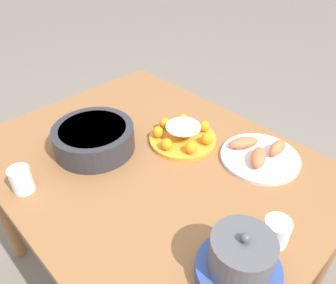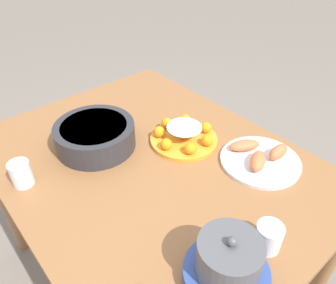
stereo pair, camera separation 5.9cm
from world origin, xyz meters
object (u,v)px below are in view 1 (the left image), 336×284
(serving_bowl, at_px, (94,138))
(cup_far, at_px, (21,180))
(cup_near, at_px, (276,232))
(seafood_platter, at_px, (260,155))
(warming_pot, at_px, (240,262))
(cake_plate, at_px, (183,135))
(dining_table, at_px, (153,180))

(serving_bowl, xyz_separation_m, cup_far, (-0.02, 0.29, -0.01))
(serving_bowl, xyz_separation_m, cup_near, (-0.70, -0.12, -0.01))
(seafood_platter, distance_m, warming_pot, 0.50)
(cake_plate, bearing_deg, seafood_platter, -155.38)
(cake_plate, relative_size, warming_pot, 1.23)
(seafood_platter, height_order, cup_near, cup_near)
(seafood_platter, distance_m, cup_far, 0.82)
(cup_near, bearing_deg, cup_far, 31.36)
(cup_near, bearing_deg, warming_pot, 87.47)
(cup_far, bearing_deg, serving_bowl, -85.58)
(serving_bowl, bearing_deg, warming_pot, 176.58)
(serving_bowl, bearing_deg, cup_far, 94.42)
(dining_table, height_order, cup_near, cup_near)
(serving_bowl, height_order, cup_far, serving_bowl)
(dining_table, distance_m, seafood_platter, 0.41)
(cup_near, bearing_deg, cake_plate, -17.12)
(dining_table, xyz_separation_m, cake_plate, (0.01, -0.17, 0.12))
(seafood_platter, xyz_separation_m, cup_far, (0.45, 0.69, 0.03))
(seafood_platter, relative_size, cup_far, 3.24)
(cup_near, height_order, warming_pot, warming_pot)
(dining_table, distance_m, cake_plate, 0.21)
(warming_pot, bearing_deg, cake_plate, -32.55)
(cake_plate, height_order, cup_far, cup_far)
(warming_pot, bearing_deg, cup_far, 20.53)
(dining_table, bearing_deg, warming_pot, 163.20)
(seafood_platter, height_order, warming_pot, warming_pot)
(seafood_platter, relative_size, cup_near, 3.57)
(cake_plate, height_order, seafood_platter, cake_plate)
(serving_bowl, xyz_separation_m, seafood_platter, (-0.47, -0.40, -0.03))
(serving_bowl, bearing_deg, seafood_platter, -139.46)
(cake_plate, bearing_deg, warming_pot, 147.45)
(dining_table, bearing_deg, serving_bowl, 27.32)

